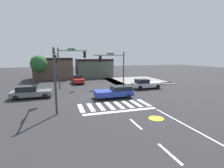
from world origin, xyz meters
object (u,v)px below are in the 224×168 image
car_red (78,79)px  traffic_signal_northeast (113,63)px  car_blue (115,92)px  traffic_signal_southwest (55,66)px  car_gray (30,92)px  traffic_signal_northwest (70,61)px  roadside_tree (39,64)px  car_silver (145,84)px

car_red → traffic_signal_northeast: bearing=46.3°
car_red → car_blue: 12.48m
car_red → car_blue: (2.98, -12.12, -0.05)m
traffic_signal_northeast → car_blue: (-2.05, -7.32, -3.04)m
traffic_signal_southwest → traffic_signal_northeast: (8.55, 9.23, -0.15)m
car_blue → car_gray: size_ratio=0.99×
traffic_signal_northeast → traffic_signal_northwest: bearing=-3.0°
roadside_tree → traffic_signal_southwest: bearing=-80.0°
traffic_signal_southwest → roadside_tree: traffic_signal_southwest is taller
traffic_signal_northwest → car_red: 5.80m
car_gray → roadside_tree: size_ratio=0.89×
traffic_signal_northwest → roadside_tree: 9.42m
traffic_signal_northeast → roadside_tree: (-11.63, 8.26, -0.36)m
traffic_signal_southwest → traffic_signal_northeast: traffic_signal_southwest is taller
traffic_signal_northwest → traffic_signal_northeast: bearing=-3.0°
car_silver → roadside_tree: size_ratio=0.86×
car_silver → car_gray: 15.51m
car_red → roadside_tree: (-6.60, 3.46, 2.63)m
car_red → car_silver: 12.15m
traffic_signal_northeast → car_red: bearing=-43.7°
traffic_signal_northeast → car_blue: bearing=74.3°
traffic_signal_northwest → roadside_tree: bearing=122.5°
traffic_signal_northwest → roadside_tree: traffic_signal_northwest is taller
traffic_signal_northwest → car_gray: bearing=-134.7°
traffic_signal_northwest → car_red: traffic_signal_northwest is taller
traffic_signal_northwest → traffic_signal_northeast: traffic_signal_northwest is taller
car_blue → traffic_signal_southwest: bearing=16.4°
traffic_signal_southwest → car_silver: bearing=-64.9°
car_gray → roadside_tree: roadside_tree is taller
traffic_signal_southwest → car_gray: (-2.94, 4.62, -3.17)m
car_silver → roadside_tree: (-15.60, 11.63, 2.66)m
car_blue → car_silver: 7.20m
roadside_tree → car_gray: bearing=-89.4°
traffic_signal_northwest → car_silver: size_ratio=1.43×
traffic_signal_southwest → traffic_signal_northeast: bearing=-42.8°
traffic_signal_northeast → roadside_tree: 14.27m
car_blue → traffic_signal_northeast: bearing=-105.7°
traffic_signal_northeast → car_red: 7.57m
traffic_signal_northeast → car_gray: traffic_signal_northeast is taller
traffic_signal_southwest → car_gray: 6.33m
traffic_signal_northeast → traffic_signal_southwest: bearing=47.2°
traffic_signal_southwest → traffic_signal_northwest: (1.97, 9.57, 0.23)m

